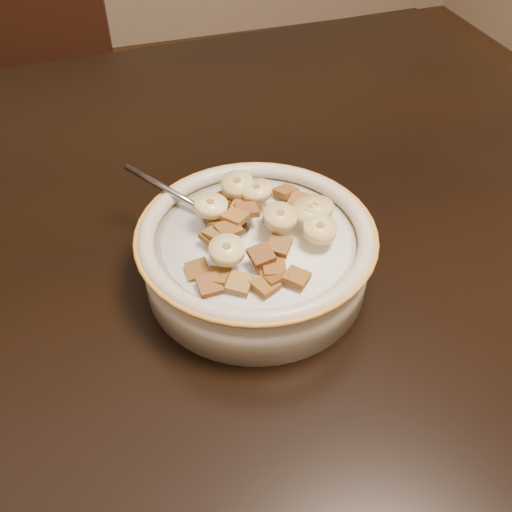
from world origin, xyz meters
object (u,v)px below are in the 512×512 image
object	(u,v)px
table	(78,250)
cereal_bowl	(256,259)
spoon	(226,223)
chair	(36,117)

from	to	relation	value
table	cereal_bowl	xyz separation A→B (m)	(0.17, -0.12, 0.05)
cereal_bowl	spoon	xyz separation A→B (m)	(-0.02, 0.03, 0.03)
table	spoon	distance (m)	0.19
table	chair	xyz separation A→B (m)	(-0.08, 0.79, -0.25)
table	cereal_bowl	bearing A→B (deg)	-37.45
chair	cereal_bowl	distance (m)	0.98
chair	cereal_bowl	bearing A→B (deg)	-66.94
chair	spoon	distance (m)	0.96
cereal_bowl	chair	bearing A→B (deg)	105.55
spoon	chair	bearing A→B (deg)	-115.18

